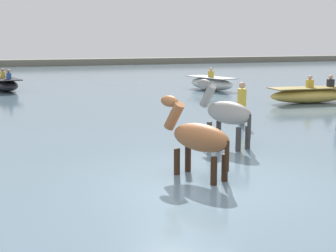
# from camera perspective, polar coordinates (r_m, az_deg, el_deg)

# --- Properties ---
(ground_plane) EXTENTS (120.00, 120.00, 0.00)m
(ground_plane) POSITION_cam_1_polar(r_m,az_deg,el_deg) (8.41, 4.27, -9.22)
(ground_plane) COLOR gray
(water_surface) EXTENTS (90.00, 90.00, 0.37)m
(water_surface) POSITION_cam_1_polar(r_m,az_deg,el_deg) (17.72, -8.90, 1.86)
(water_surface) COLOR slate
(water_surface) RESTS_ON ground
(horse_lead_chestnut) EXTENTS (0.99, 1.63, 1.82)m
(horse_lead_chestnut) POSITION_cam_1_polar(r_m,az_deg,el_deg) (8.33, 3.73, -1.68)
(horse_lead_chestnut) COLOR brown
(horse_lead_chestnut) RESTS_ON ground
(horse_trailing_grey) EXTENTS (0.90, 1.75, 1.92)m
(horse_trailing_grey) POSITION_cam_1_polar(r_m,az_deg,el_deg) (10.88, 7.30, 1.47)
(horse_trailing_grey) COLOR gray
(horse_trailing_grey) RESTS_ON ground
(boat_distant_east) EXTENTS (3.60, 1.33, 1.11)m
(boat_distant_east) POSITION_cam_1_polar(r_m,az_deg,el_deg) (19.37, 17.38, 3.74)
(boat_distant_east) COLOR gold
(boat_distant_east) RESTS_ON water_surface
(boat_near_port) EXTENTS (1.92, 3.18, 1.14)m
(boat_near_port) POSITION_cam_1_polar(r_m,az_deg,el_deg) (23.48, 5.43, 5.34)
(boat_near_port) COLOR silver
(boat_near_port) RESTS_ON water_surface
(boat_mid_outer) EXTENTS (1.81, 3.67, 1.12)m
(boat_mid_outer) POSITION_cam_1_polar(r_m,az_deg,el_deg) (24.52, -19.84, 4.97)
(boat_mid_outer) COLOR black
(boat_mid_outer) RESTS_ON water_surface
(person_wading_mid) EXTENTS (0.28, 0.36, 1.63)m
(person_wading_mid) POSITION_cam_1_polar(r_m,az_deg,el_deg) (13.99, 9.19, 2.35)
(person_wading_mid) COLOR #383842
(person_wading_mid) RESTS_ON ground
(far_shoreline) EXTENTS (80.00, 2.40, 1.00)m
(far_shoreline) POSITION_cam_1_polar(r_m,az_deg,el_deg) (47.89, -15.87, 7.43)
(far_shoreline) COLOR #706B5B
(far_shoreline) RESTS_ON ground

